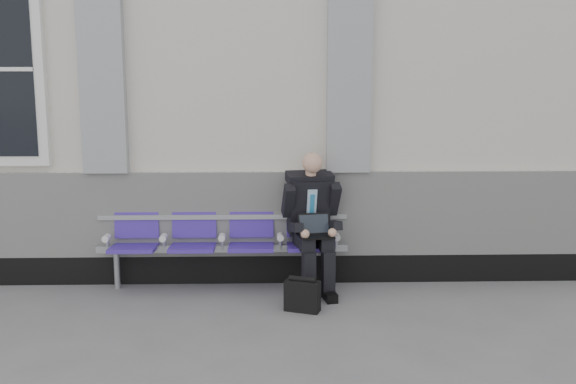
{
  "coord_description": "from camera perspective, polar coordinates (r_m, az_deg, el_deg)",
  "views": [
    {
      "loc": [
        3.3,
        -5.17,
        2.12
      ],
      "look_at": [
        3.46,
        0.9,
        1.08
      ],
      "focal_mm": 40.0,
      "sensor_mm": 36.0,
      "label": 1
    }
  ],
  "objects": [
    {
      "name": "station_building",
      "position": [
        9.26,
        -22.86,
        9.59
      ],
      "size": [
        14.4,
        4.4,
        4.49
      ],
      "color": "beige",
      "rests_on": "ground"
    },
    {
      "name": "bench",
      "position": [
        6.7,
        -5.84,
        -3.87
      ],
      "size": [
        2.6,
        0.47,
        0.91
      ],
      "color": "#9EA0A3",
      "rests_on": "ground"
    },
    {
      "name": "businessman",
      "position": [
        6.52,
        2.13,
        -2.23
      ],
      "size": [
        0.61,
        0.82,
        1.43
      ],
      "color": "black",
      "rests_on": "ground"
    },
    {
      "name": "briefcase",
      "position": [
        6.08,
        1.29,
        -9.16
      ],
      "size": [
        0.35,
        0.24,
        0.34
      ],
      "color": "black",
      "rests_on": "ground"
    }
  ]
}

